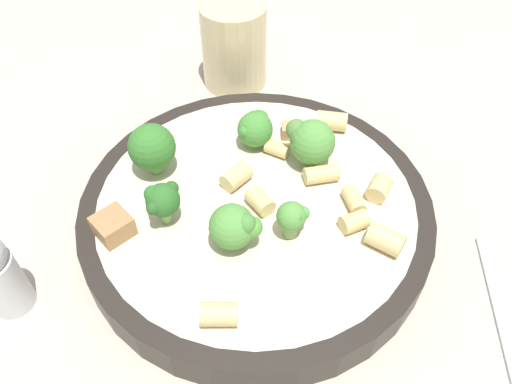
{
  "coord_description": "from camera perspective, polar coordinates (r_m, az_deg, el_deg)",
  "views": [
    {
      "loc": [
        0.25,
        -0.1,
        0.34
      ],
      "look_at": [
        0.0,
        0.0,
        0.04
      ],
      "focal_mm": 35.0,
      "sensor_mm": 36.0,
      "label": 1
    }
  ],
  "objects": [
    {
      "name": "rigatoni_2",
      "position": [
        0.4,
        1.04,
        -0.87
      ],
      "size": [
        0.03,
        0.02,
        0.02
      ],
      "primitive_type": "cylinder",
      "rotation": [
        1.57,
        0.0,
        1.81
      ],
      "color": "#E0C67F",
      "rests_on": "pasta_bowl"
    },
    {
      "name": "broccoli_floret_4",
      "position": [
        0.45,
        -0.11,
        7.38
      ],
      "size": [
        0.04,
        0.03,
        0.03
      ],
      "color": "#9EC175",
      "rests_on": "pasta_bowl"
    },
    {
      "name": "rigatoni_9",
      "position": [
        0.42,
        13.89,
        0.43
      ],
      "size": [
        0.03,
        0.03,
        0.02
      ],
      "primitive_type": "cylinder",
      "rotation": [
        1.57,
        0.0,
        0.68
      ],
      "color": "#E0C67F",
      "rests_on": "pasta_bowl"
    },
    {
      "name": "broccoli_floret_3",
      "position": [
        0.43,
        -11.86,
        5.17
      ],
      "size": [
        0.04,
        0.04,
        0.05
      ],
      "color": "#93B766",
      "rests_on": "pasta_bowl"
    },
    {
      "name": "rigatoni_1",
      "position": [
        0.42,
        7.72,
        1.68
      ],
      "size": [
        0.02,
        0.03,
        0.02
      ],
      "primitive_type": "cylinder",
      "rotation": [
        1.57,
        0.0,
        2.95
      ],
      "color": "#E0C67F",
      "rests_on": "pasta_bowl"
    },
    {
      "name": "broccoli_floret_0",
      "position": [
        0.37,
        4.18,
        -2.9
      ],
      "size": [
        0.02,
        0.03,
        0.03
      ],
      "color": "#84AD60",
      "rests_on": "pasta_bowl"
    },
    {
      "name": "broccoli_floret_5",
      "position": [
        0.37,
        -2.45,
        -3.99
      ],
      "size": [
        0.03,
        0.04,
        0.04
      ],
      "color": "#93B766",
      "rests_on": "pasta_bowl"
    },
    {
      "name": "rigatoni_5",
      "position": [
        0.39,
        14.57,
        -5.27
      ],
      "size": [
        0.03,
        0.03,
        0.02
      ],
      "primitive_type": "cylinder",
      "rotation": [
        1.57,
        0.0,
        2.17
      ],
      "color": "#E0C67F",
      "rests_on": "pasta_bowl"
    },
    {
      "name": "rigatoni_0",
      "position": [
        0.41,
        11.11,
        -0.91
      ],
      "size": [
        0.03,
        0.02,
        0.01
      ],
      "primitive_type": "cylinder",
      "rotation": [
        1.57,
        0.0,
        1.43
      ],
      "color": "#E0C67F",
      "rests_on": "pasta_bowl"
    },
    {
      "name": "rigatoni_4",
      "position": [
        0.48,
        8.63,
        8.02
      ],
      "size": [
        0.03,
        0.03,
        0.02
      ],
      "primitive_type": "cylinder",
      "rotation": [
        1.57,
        0.0,
        2.58
      ],
      "color": "#E0C67F",
      "rests_on": "pasta_bowl"
    },
    {
      "name": "pasta_bowl",
      "position": [
        0.42,
        -0.0,
        -2.12
      ],
      "size": [
        0.29,
        0.29,
        0.03
      ],
      "color": "#28231E",
      "rests_on": "ground_plane"
    },
    {
      "name": "broccoli_floret_2",
      "position": [
        0.43,
        6.23,
        5.79
      ],
      "size": [
        0.04,
        0.04,
        0.04
      ],
      "color": "#93B766",
      "rests_on": "pasta_bowl"
    },
    {
      "name": "chicken_chunk_0",
      "position": [
        0.47,
        4.14,
        7.05
      ],
      "size": [
        0.02,
        0.02,
        0.01
      ],
      "primitive_type": "cube",
      "rotation": [
        0.0,
        0.0,
        1.18
      ],
      "color": "tan",
      "rests_on": "pasta_bowl"
    },
    {
      "name": "rigatoni_8",
      "position": [
        0.42,
        -2.28,
        1.75
      ],
      "size": [
        0.03,
        0.03,
        0.02
      ],
      "primitive_type": "cylinder",
      "rotation": [
        1.57,
        0.0,
        0.45
      ],
      "color": "#E0C67F",
      "rests_on": "pasta_bowl"
    },
    {
      "name": "broccoli_floret_1",
      "position": [
        0.39,
        -10.7,
        -0.88
      ],
      "size": [
        0.03,
        0.03,
        0.04
      ],
      "color": "#93B766",
      "rests_on": "pasta_bowl"
    },
    {
      "name": "rigatoni_6",
      "position": [
        0.45,
        2.46,
        4.98
      ],
      "size": [
        0.02,
        0.02,
        0.01
      ],
      "primitive_type": "cylinder",
      "rotation": [
        1.57,
        0.0,
        2.26
      ],
      "color": "#E0C67F",
      "rests_on": "pasta_bowl"
    },
    {
      "name": "rigatoni_3",
      "position": [
        0.39,
        11.14,
        -3.36
      ],
      "size": [
        0.02,
        0.02,
        0.02
      ],
      "primitive_type": "cylinder",
      "rotation": [
        1.57,
        0.0,
        0.02
      ],
      "color": "#E0C67F",
      "rests_on": "pasta_bowl"
    },
    {
      "name": "drinking_glass",
      "position": [
        0.57,
        -2.5,
        15.91
      ],
      "size": [
        0.07,
        0.07,
        0.09
      ],
      "color": "beige",
      "rests_on": "ground_plane"
    },
    {
      "name": "ground_plane",
      "position": [
        0.44,
        -0.0,
        -3.73
      ],
      "size": [
        2.0,
        2.0,
        0.0
      ],
      "primitive_type": "plane",
      "color": "#BCB29E"
    },
    {
      "name": "chicken_chunk_1",
      "position": [
        0.4,
        -16.03,
        -3.75
      ],
      "size": [
        0.03,
        0.03,
        0.02
      ],
      "primitive_type": "cube",
      "rotation": [
        0.0,
        0.0,
        1.93
      ],
      "color": "#A87A4C",
      "rests_on": "pasta_bowl"
    },
    {
      "name": "rigatoni_7",
      "position": [
        0.34,
        -4.25,
        -13.75
      ],
      "size": [
        0.02,
        0.03,
        0.02
      ],
      "primitive_type": "cylinder",
      "rotation": [
        1.57,
        0.0,
        2.76
      ],
      "color": "#E0C67F",
      "rests_on": "pasta_bowl"
    }
  ]
}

